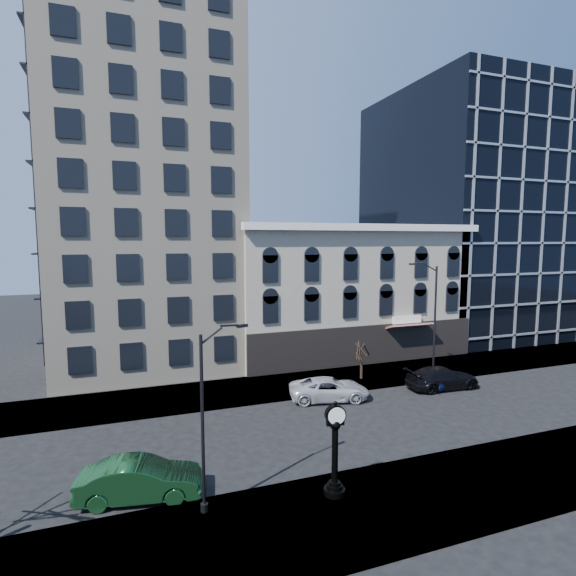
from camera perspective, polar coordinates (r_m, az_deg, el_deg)
name	(u,v)px	position (r m, az deg, el deg)	size (l,w,h in m)	color
ground	(279,435)	(27.03, -1.15, -18.18)	(160.00, 160.00, 0.00)	black
sidewalk_far	(244,390)	(34.15, -5.59, -12.80)	(160.00, 6.00, 0.12)	#9C998E
sidewalk_near	(342,514)	(20.49, 6.93, -26.61)	(160.00, 6.00, 0.12)	#9C998E
cream_tower	(143,146)	(43.03, -17.96, 16.83)	(15.90, 15.40, 42.50)	beige
victorian_row	(343,292)	(44.28, 6.94, -0.55)	(22.60, 11.19, 12.50)	#A49B87
glass_office	(472,216)	(59.64, 22.36, 8.46)	(20.00, 20.15, 28.00)	black
street_clock	(335,452)	(20.69, 5.97, -20.06)	(0.95, 0.95, 4.17)	black
street_lamp_near	(214,369)	(18.52, -9.35, -10.12)	(1.95, 0.81, 7.76)	black
street_lamp_far	(427,289)	(37.44, 17.27, -0.07)	(2.34, 1.09, 9.45)	black
bare_tree_far	(362,346)	(36.27, 9.36, -7.27)	(2.05, 2.05, 3.52)	black
car_near_b	(140,480)	(21.92, -18.23, -22.13)	(1.82, 5.22, 1.72)	#143F1E
car_far_a	(329,389)	(32.19, 5.25, -12.65)	(2.56, 5.54, 1.54)	silver
car_far_b	(442,378)	(36.23, 19.01, -10.73)	(2.29, 5.64, 1.64)	black
car_far_c	(448,378)	(36.72, 19.69, -10.75)	(1.61, 4.00, 1.36)	#0C194C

